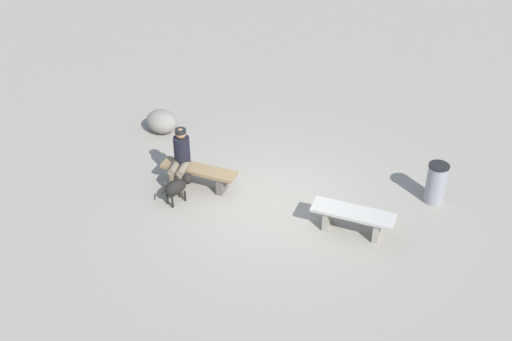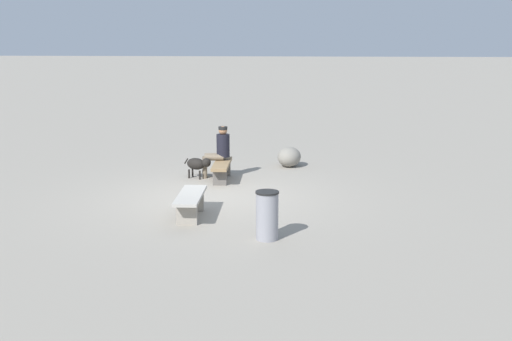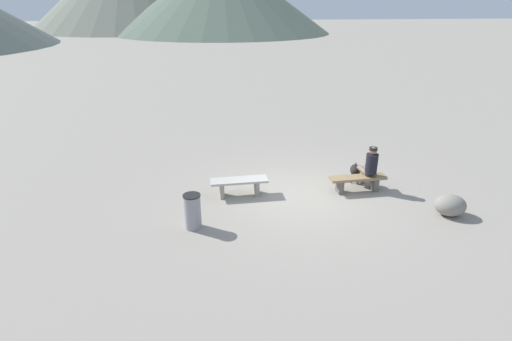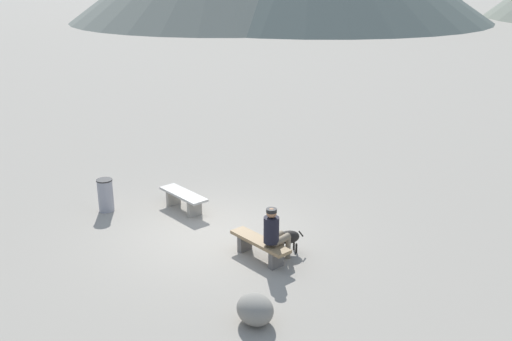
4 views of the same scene
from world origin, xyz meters
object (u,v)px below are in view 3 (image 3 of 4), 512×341
(trash_bin, at_px, (193,211))
(seated_person, at_px, (369,165))
(bench_left, at_px, (239,184))
(boulder, at_px, (450,205))
(dog, at_px, (355,170))
(bench_right, at_px, (358,181))

(trash_bin, bearing_deg, seated_person, 17.87)
(bench_left, bearing_deg, trash_bin, -129.87)
(seated_person, bearing_deg, bench_left, 169.32)
(seated_person, relative_size, trash_bin, 1.51)
(boulder, bearing_deg, dog, 127.31)
(dog, bearing_deg, bench_left, -59.82)
(trash_bin, bearing_deg, bench_left, 52.66)
(seated_person, height_order, dog, seated_person)
(bench_right, xyz_separation_m, trash_bin, (-4.39, -1.41, 0.11))
(bench_left, distance_m, dog, 3.39)
(trash_bin, xyz_separation_m, boulder, (6.17, -0.13, -0.16))
(bench_left, height_order, bench_right, bench_left)
(seated_person, bearing_deg, bench_right, -171.08)
(bench_left, relative_size, dog, 2.17)
(bench_right, relative_size, boulder, 2.12)
(bench_right, xyz_separation_m, seated_person, (0.33, 0.11, 0.41))
(trash_bin, distance_m, boulder, 6.17)
(bench_left, relative_size, seated_person, 1.22)
(bench_left, distance_m, seated_person, 3.57)
(bench_right, relative_size, dog, 2.21)
(seated_person, distance_m, boulder, 2.24)
(trash_bin, bearing_deg, bench_right, 17.77)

